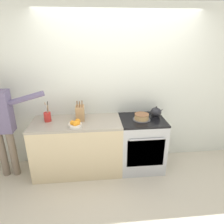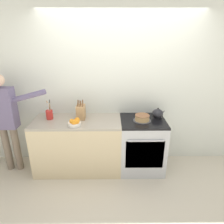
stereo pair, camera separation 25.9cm
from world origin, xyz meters
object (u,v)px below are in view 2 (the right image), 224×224
at_px(knife_block, 81,112).
at_px(stove_range, 142,145).
at_px(person_baker, 6,116).
at_px(utensil_crock, 49,114).
at_px(tea_kettle, 158,114).
at_px(fruit_bowl, 75,123).
at_px(layer_cake, 142,118).

bearing_deg(knife_block, stove_range, -4.08).
xyz_separation_m(stove_range, person_baker, (-2.13, -0.02, 0.52)).
relative_size(stove_range, utensil_crock, 2.78).
height_order(knife_block, person_baker, person_baker).
distance_m(tea_kettle, utensil_crock, 1.73).
bearing_deg(fruit_bowl, tea_kettle, 12.21).
bearing_deg(tea_kettle, fruit_bowl, -167.79).
relative_size(layer_cake, fruit_bowl, 1.44).
distance_m(utensil_crock, person_baker, 0.65).
xyz_separation_m(knife_block, fruit_bowl, (-0.06, -0.26, -0.07)).
bearing_deg(knife_block, tea_kettle, 0.77).
distance_m(stove_range, utensil_crock, 1.57).
height_order(utensil_crock, person_baker, person_baker).
bearing_deg(layer_cake, fruit_bowl, -170.82).
xyz_separation_m(stove_range, fruit_bowl, (-1.04, -0.19, 0.49)).
relative_size(layer_cake, person_baker, 0.17).
relative_size(layer_cake, utensil_crock, 0.87).
bearing_deg(knife_block, layer_cake, -5.75).
distance_m(knife_block, fruit_bowl, 0.28).
distance_m(knife_block, person_baker, 1.15).
bearing_deg(fruit_bowl, layer_cake, 9.18).
height_order(stove_range, layer_cake, layer_cake).
distance_m(fruit_bowl, person_baker, 1.11).
bearing_deg(tea_kettle, stove_range, -160.46).
distance_m(tea_kettle, knife_block, 1.23).
xyz_separation_m(tea_kettle, knife_block, (-1.23, -0.02, 0.04)).
bearing_deg(fruit_bowl, utensil_crock, 149.91).
height_order(stove_range, fruit_bowl, fruit_bowl).
bearing_deg(knife_block, fruit_bowl, -102.52).
distance_m(tea_kettle, fruit_bowl, 1.31).
xyz_separation_m(layer_cake, fruit_bowl, (-1.02, -0.16, 0.00)).
bearing_deg(fruit_bowl, knife_block, 77.48).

